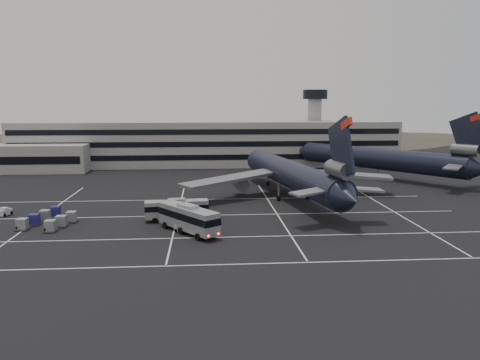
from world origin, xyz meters
The scene contains 11 objects.
ground centered at (0.00, 0.00, 0.00)m, with size 260.00×260.00×0.00m, color black.
lane_markings centered at (0.95, 0.72, 0.01)m, with size 90.00×55.62×0.01m.
terminal centered at (-2.95, 71.14, 6.93)m, with size 125.00×26.00×24.00m.
hills centered at (17.99, 170.00, -12.07)m, with size 352.00×180.00×44.00m.
trijet_main centered at (16.96, 17.32, 5.25)m, with size 46.74×57.50×18.08m.
trijet_far centered at (45.61, 41.55, 5.43)m, with size 40.15×48.98×18.08m.
bus_near centered at (-3.68, -7.09, 2.45)m, with size 10.00×11.85×4.47m.
bus_far centered at (-5.92, 0.74, 2.09)m, with size 11.04×3.78×3.82m.
tug_a centered at (-37.02, 6.47, 0.70)m, with size 2.11×2.76×1.57m.
tug_b centered at (-4.77, -6.45, 0.55)m, with size 2.22×1.82×1.24m.
uld_cluster centered at (-27.03, -0.41, 0.90)m, with size 8.90×12.66×1.85m.
Camera 1 is at (-0.90, -78.14, 20.25)m, focal length 35.00 mm.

